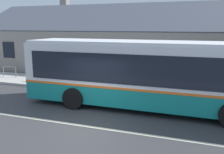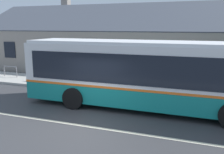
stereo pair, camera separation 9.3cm
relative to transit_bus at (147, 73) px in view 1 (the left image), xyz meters
The scene contains 7 objects.
ground_plane 3.87m from the transit_bus, 123.82° to the right, with size 300.00×300.00×0.00m, color #38383A.
sidewalk_far 3.99m from the transit_bus, 122.11° to the left, with size 60.00×3.00×0.15m, color #ADAAA3.
lane_divider_stripe 3.87m from the transit_bus, 123.82° to the right, with size 60.00×0.16×0.01m, color beige.
community_building 11.50m from the transit_bus, 112.48° to the left, with size 24.02×10.51×6.73m.
transit_bus is the anchor object (origin of this frame).
bench_by_building 7.81m from the transit_bus, 158.16° to the left, with size 1.77×0.51×0.94m.
bike_rack 11.13m from the transit_bus, 163.63° to the left, with size 1.16×0.06×0.78m.
Camera 1 is at (4.16, -8.11, 3.77)m, focal length 40.00 mm.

